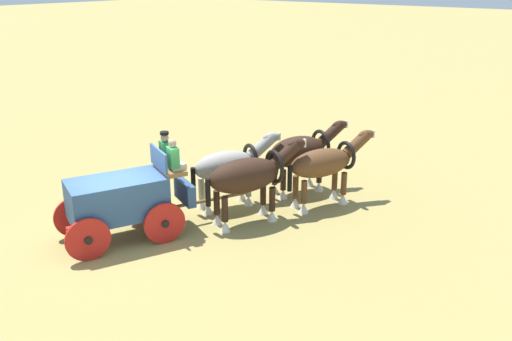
% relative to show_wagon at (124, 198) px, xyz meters
% --- Properties ---
extents(ground_plane, '(220.00, 220.00, 0.00)m').
position_rel_show_wagon_xyz_m(ground_plane, '(-0.16, 0.07, -1.17)').
color(ground_plane, '#9E8C4C').
extents(show_wagon, '(5.32, 2.92, 2.74)m').
position_rel_show_wagon_xyz_m(show_wagon, '(0.00, 0.00, 0.00)').
color(show_wagon, '#2D4C7A').
rests_on(show_wagon, ground).
extents(draft_horse_rear_near, '(2.88, 1.65, 2.15)m').
position_rel_show_wagon_xyz_m(draft_horse_rear_near, '(3.41, -0.75, 0.11)').
color(draft_horse_rear_near, '#9E998E').
rests_on(draft_horse_rear_near, ground).
extents(draft_horse_rear_off, '(3.08, 1.78, 2.26)m').
position_rel_show_wagon_xyz_m(draft_horse_rear_off, '(2.88, -1.94, 0.22)').
color(draft_horse_rear_off, '#331E14').
rests_on(draft_horse_rear_off, ground).
extents(draft_horse_lead_near, '(2.92, 1.72, 2.20)m').
position_rel_show_wagon_xyz_m(draft_horse_lead_near, '(5.78, -1.76, 0.16)').
color(draft_horse_lead_near, '#331E14').
rests_on(draft_horse_lead_near, ground).
extents(draft_horse_lead_off, '(3.00, 1.70, 2.19)m').
position_rel_show_wagon_xyz_m(draft_horse_lead_off, '(5.29, -2.97, 0.15)').
color(draft_horse_lead_off, brown).
rests_on(draft_horse_lead_off, ground).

